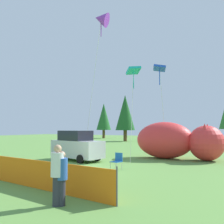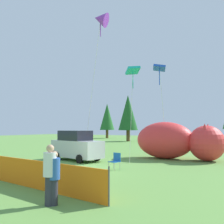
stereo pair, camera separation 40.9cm
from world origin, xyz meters
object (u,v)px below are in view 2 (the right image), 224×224
at_px(parked_car, 76,146).
at_px(kite_blue_box, 159,70).
at_px(kite_purple_delta, 100,20).
at_px(spectator_in_blue_shirt, 54,176).
at_px(folding_chair, 115,160).
at_px(inflatable_cat, 176,142).
at_px(spectator_in_green_shirt, 50,172).
at_px(kite_teal_diamond, 133,72).

height_order(parked_car, kite_blue_box, kite_blue_box).
bearing_deg(kite_blue_box, kite_purple_delta, -138.02).
distance_m(spectator_in_blue_shirt, kite_purple_delta, 13.57).
xyz_separation_m(folding_chair, spectator_in_blue_shirt, (1.61, -6.79, 0.36)).
bearing_deg(inflatable_cat, spectator_in_blue_shirt, -91.14).
distance_m(inflatable_cat, spectator_in_green_shirt, 13.38).
bearing_deg(kite_teal_diamond, kite_blue_box, 57.11).
bearing_deg(kite_purple_delta, spectator_in_green_shirt, -66.27).
distance_m(folding_chair, spectator_in_blue_shirt, 6.99).
distance_m(folding_chair, spectator_in_green_shirt, 7.05).
relative_size(parked_car, kite_blue_box, 0.63).
bearing_deg(parked_car, inflatable_cat, 47.29).
relative_size(spectator_in_blue_shirt, kite_purple_delta, 0.15).
xyz_separation_m(kite_blue_box, kite_teal_diamond, (-1.29, -1.99, -0.41)).
distance_m(spectator_in_green_shirt, kite_teal_diamond, 11.54).
height_order(folding_chair, kite_purple_delta, kite_purple_delta).
xyz_separation_m(parked_car, kite_blue_box, (5.45, 3.07, 5.75)).
height_order(parked_car, inflatable_cat, inflatable_cat).
height_order(spectator_in_green_shirt, kite_purple_delta, kite_purple_delta).
xyz_separation_m(spectator_in_blue_shirt, kite_purple_delta, (-4.06, 8.92, 9.39)).
relative_size(spectator_in_green_shirt, kite_purple_delta, 0.17).
relative_size(inflatable_cat, spectator_in_green_shirt, 3.56).
bearing_deg(parked_car, kite_blue_box, 41.44).
bearing_deg(kite_purple_delta, kite_teal_diamond, 26.59).
height_order(inflatable_cat, kite_purple_delta, kite_purple_delta).
distance_m(kite_purple_delta, kite_teal_diamond, 4.55).
height_order(folding_chair, kite_blue_box, kite_blue_box).
bearing_deg(kite_teal_diamond, parked_car, -165.44).
bearing_deg(inflatable_cat, spectator_in_green_shirt, -91.58).
relative_size(folding_chair, spectator_in_blue_shirt, 0.57).
relative_size(spectator_in_green_shirt, kite_blue_box, 0.26).
relative_size(kite_purple_delta, kite_blue_box, 1.53).
distance_m(inflatable_cat, spectator_in_blue_shirt, 13.30).
bearing_deg(kite_blue_box, folding_chair, -100.17).
bearing_deg(kite_blue_box, inflatable_cat, 59.30).
bearing_deg(kite_teal_diamond, spectator_in_blue_shirt, -78.79).
relative_size(spectator_in_blue_shirt, kite_teal_diamond, 0.25).
bearing_deg(folding_chair, inflatable_cat, 175.41).
bearing_deg(parked_car, spectator_in_blue_shirt, -43.29).
bearing_deg(spectator_in_green_shirt, folding_chair, 102.38).
xyz_separation_m(kite_purple_delta, kite_blue_box, (3.37, 3.04, -3.49)).
xyz_separation_m(spectator_in_green_shirt, kite_teal_diamond, (-1.87, 10.04, 5.37)).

